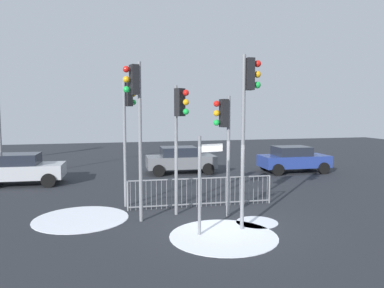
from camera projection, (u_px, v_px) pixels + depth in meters
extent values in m
plane|color=#26282D|center=(220.00, 225.00, 11.08)|extent=(60.00, 60.00, 0.00)
cylinder|color=slate|center=(125.00, 143.00, 13.01)|extent=(0.11, 0.11, 4.63)
cube|color=black|center=(128.00, 94.00, 12.96)|extent=(0.36, 0.39, 0.90)
sphere|color=red|center=(133.00, 86.00, 13.12)|extent=(0.20, 0.20, 0.20)
sphere|color=orange|center=(133.00, 94.00, 13.14)|extent=(0.20, 0.20, 0.20)
sphere|color=green|center=(133.00, 102.00, 13.17)|extent=(0.20, 0.20, 0.20)
cylinder|color=slate|center=(243.00, 144.00, 10.45)|extent=(0.11, 0.11, 5.06)
cube|color=black|center=(249.00, 74.00, 10.31)|extent=(0.22, 0.32, 0.90)
sphere|color=red|center=(258.00, 64.00, 10.34)|extent=(0.20, 0.20, 0.20)
sphere|color=orange|center=(257.00, 74.00, 10.36)|extent=(0.20, 0.20, 0.20)
sphere|color=green|center=(257.00, 85.00, 10.39)|extent=(0.20, 0.20, 0.20)
cylinder|color=slate|center=(176.00, 151.00, 12.00)|extent=(0.11, 0.11, 4.30)
cube|color=black|center=(180.00, 102.00, 11.75)|extent=(0.39, 0.37, 0.90)
sphere|color=red|center=(186.00, 93.00, 11.58)|extent=(0.20, 0.20, 0.20)
sphere|color=orange|center=(186.00, 102.00, 11.61)|extent=(0.20, 0.20, 0.20)
sphere|color=green|center=(186.00, 112.00, 11.63)|extent=(0.20, 0.20, 0.20)
cylinder|color=slate|center=(228.00, 157.00, 11.81)|extent=(0.11, 0.11, 3.95)
cube|color=black|center=(224.00, 113.00, 11.63)|extent=(0.23, 0.33, 0.90)
sphere|color=red|center=(217.00, 104.00, 11.53)|extent=(0.20, 0.20, 0.20)
sphere|color=orange|center=(217.00, 113.00, 11.56)|extent=(0.20, 0.20, 0.20)
sphere|color=green|center=(217.00, 123.00, 11.59)|extent=(0.20, 0.20, 0.20)
cylinder|color=slate|center=(140.00, 143.00, 11.23)|extent=(0.11, 0.11, 4.96)
cube|color=black|center=(134.00, 80.00, 10.97)|extent=(0.30, 0.37, 0.90)
sphere|color=red|center=(126.00, 69.00, 10.82)|extent=(0.20, 0.20, 0.20)
sphere|color=orange|center=(126.00, 79.00, 10.85)|extent=(0.20, 0.20, 0.20)
sphere|color=green|center=(126.00, 89.00, 10.87)|extent=(0.20, 0.20, 0.20)
cylinder|color=slate|center=(200.00, 186.00, 10.04)|extent=(0.09, 0.09, 2.79)
cube|color=white|center=(212.00, 148.00, 10.14)|extent=(0.69, 0.20, 0.22)
cube|color=slate|center=(202.00, 178.00, 13.06)|extent=(5.25, 0.27, 0.04)
cube|color=slate|center=(201.00, 204.00, 13.15)|extent=(5.25, 0.27, 0.04)
cylinder|color=slate|center=(130.00, 196.00, 12.60)|extent=(0.02, 0.02, 1.05)
cylinder|color=slate|center=(136.00, 196.00, 12.63)|extent=(0.02, 0.02, 1.05)
cylinder|color=slate|center=(141.00, 195.00, 12.67)|extent=(0.02, 0.02, 1.05)
cylinder|color=slate|center=(146.00, 195.00, 12.71)|extent=(0.02, 0.02, 1.05)
cylinder|color=slate|center=(151.00, 195.00, 12.74)|extent=(0.02, 0.02, 1.05)
cylinder|color=slate|center=(156.00, 195.00, 12.78)|extent=(0.02, 0.02, 1.05)
cylinder|color=slate|center=(162.00, 194.00, 12.82)|extent=(0.02, 0.02, 1.05)
cylinder|color=slate|center=(167.00, 194.00, 12.85)|extent=(0.02, 0.02, 1.05)
cylinder|color=slate|center=(172.00, 194.00, 12.89)|extent=(0.02, 0.02, 1.05)
cylinder|color=slate|center=(177.00, 194.00, 12.93)|extent=(0.02, 0.02, 1.05)
cylinder|color=slate|center=(182.00, 193.00, 12.96)|extent=(0.02, 0.02, 1.05)
cylinder|color=slate|center=(187.00, 193.00, 13.00)|extent=(0.02, 0.02, 1.05)
cylinder|color=slate|center=(192.00, 193.00, 13.04)|extent=(0.02, 0.02, 1.05)
cylinder|color=slate|center=(197.00, 193.00, 13.07)|extent=(0.02, 0.02, 1.05)
cylinder|color=slate|center=(201.00, 193.00, 13.11)|extent=(0.02, 0.02, 1.05)
cylinder|color=slate|center=(206.00, 192.00, 13.14)|extent=(0.02, 0.02, 1.05)
cylinder|color=slate|center=(211.00, 192.00, 13.18)|extent=(0.02, 0.02, 1.05)
cylinder|color=slate|center=(216.00, 192.00, 13.22)|extent=(0.02, 0.02, 1.05)
cylinder|color=slate|center=(221.00, 192.00, 13.25)|extent=(0.02, 0.02, 1.05)
cylinder|color=slate|center=(226.00, 191.00, 13.29)|extent=(0.02, 0.02, 1.05)
cylinder|color=slate|center=(230.00, 191.00, 13.33)|extent=(0.02, 0.02, 1.05)
cylinder|color=slate|center=(235.00, 191.00, 13.36)|extent=(0.02, 0.02, 1.05)
cylinder|color=slate|center=(240.00, 191.00, 13.40)|extent=(0.02, 0.02, 1.05)
cylinder|color=slate|center=(244.00, 191.00, 13.44)|extent=(0.02, 0.02, 1.05)
cylinder|color=slate|center=(249.00, 190.00, 13.47)|extent=(0.02, 0.02, 1.05)
cylinder|color=slate|center=(254.00, 190.00, 13.51)|extent=(0.02, 0.02, 1.05)
cylinder|color=slate|center=(258.00, 190.00, 13.55)|extent=(0.02, 0.02, 1.05)
cylinder|color=slate|center=(263.00, 190.00, 13.58)|extent=(0.02, 0.02, 1.05)
cylinder|color=slate|center=(267.00, 189.00, 13.62)|extent=(0.02, 0.02, 1.05)
cylinder|color=slate|center=(128.00, 196.00, 12.58)|extent=(0.06, 0.06, 1.05)
cylinder|color=slate|center=(269.00, 189.00, 13.64)|extent=(0.06, 0.06, 1.05)
cube|color=slate|center=(181.00, 162.00, 20.20)|extent=(3.87, 1.86, 0.65)
cube|color=#1E232D|center=(178.00, 152.00, 20.12)|extent=(1.96, 1.58, 0.55)
cylinder|color=black|center=(201.00, 164.00, 21.33)|extent=(0.65, 0.25, 0.64)
cylinder|color=black|center=(208.00, 169.00, 19.68)|extent=(0.65, 0.25, 0.64)
cylinder|color=black|center=(155.00, 166.00, 20.78)|extent=(0.65, 0.25, 0.64)
cylinder|color=black|center=(159.00, 171.00, 19.12)|extent=(0.65, 0.25, 0.64)
cube|color=#B2B5BA|center=(21.00, 171.00, 16.99)|extent=(3.89, 1.91, 0.65)
cube|color=#1E232D|center=(17.00, 160.00, 16.91)|extent=(1.98, 1.60, 0.55)
cylinder|color=black|center=(55.00, 174.00, 18.10)|extent=(0.65, 0.26, 0.64)
cylinder|color=black|center=(48.00, 180.00, 16.44)|extent=(0.65, 0.26, 0.64)
cube|color=navy|center=(294.00, 161.00, 20.47)|extent=(3.87, 1.87, 0.65)
cube|color=#1E232D|center=(292.00, 151.00, 20.39)|extent=(1.97, 1.59, 0.55)
cylinder|color=black|center=(308.00, 164.00, 21.60)|extent=(0.65, 0.25, 0.64)
cylinder|color=black|center=(324.00, 168.00, 19.94)|extent=(0.65, 0.25, 0.64)
cylinder|color=black|center=(265.00, 165.00, 21.06)|extent=(0.65, 0.25, 0.64)
cylinder|color=black|center=(278.00, 170.00, 19.40)|extent=(0.65, 0.25, 0.64)
cylinder|color=white|center=(223.00, 236.00, 10.06)|extent=(3.02, 3.02, 0.01)
cylinder|color=silver|center=(257.00, 222.00, 11.30)|extent=(1.30, 1.30, 0.01)
cylinder|color=white|center=(81.00, 219.00, 11.69)|extent=(3.02, 3.02, 0.01)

